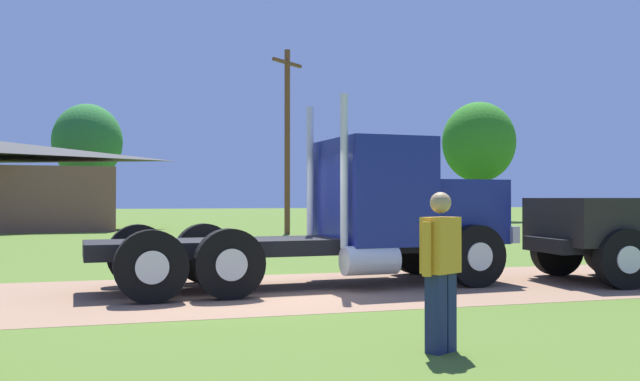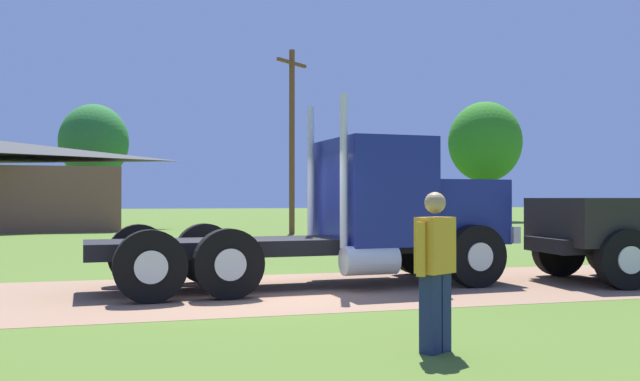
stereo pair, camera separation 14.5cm
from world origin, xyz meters
name	(u,v)px [view 2 (the right image)]	position (x,y,z in m)	size (l,w,h in m)	color
ground_plane	(252,292)	(0.00, 0.00, 0.00)	(200.00, 200.00, 0.00)	#4C6724
dirt_track	(252,292)	(0.00, 0.00, 0.00)	(120.00, 5.11, 0.01)	#906B51
truck_foreground_white	(366,215)	(2.33, 0.56, 1.33)	(8.00, 3.07, 3.50)	black
visitor_standing_near	(435,266)	(1.06, -5.24, 0.93)	(0.54, 0.43, 1.72)	gold
utility_pole_near	(292,136)	(5.25, 19.00, 4.52)	(1.74, 1.56, 8.53)	brown
tree_mid	(94,142)	(-4.22, 36.77, 5.44)	(4.59, 4.59, 7.99)	#513823
tree_right	(390,161)	(15.81, 33.37, 4.28)	(3.23, 3.23, 6.10)	#513823
tree_far_right	(485,142)	(23.08, 33.06, 5.75)	(5.31, 5.31, 8.69)	#513823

